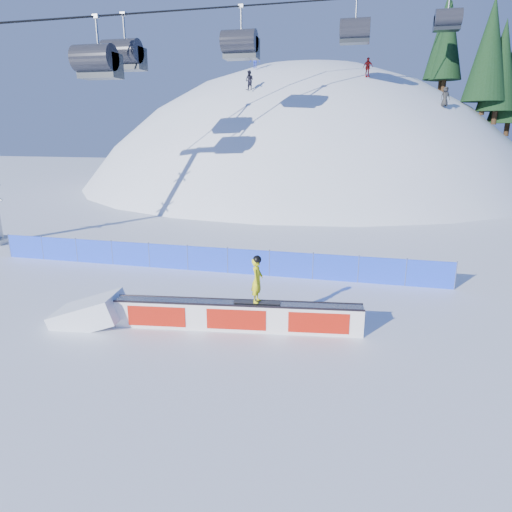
# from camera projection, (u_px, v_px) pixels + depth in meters

# --- Properties ---
(ground) EXTENTS (160.00, 160.00, 0.00)m
(ground) POSITION_uv_depth(u_px,v_px,m) (169.00, 306.00, 17.54)
(ground) COLOR white
(ground) RESTS_ON ground
(snow_hill) EXTENTS (64.00, 64.00, 64.00)m
(snow_hill) POSITION_uv_depth(u_px,v_px,m) (303.00, 316.00, 61.76)
(snow_hill) COLOR white
(snow_hill) RESTS_ON ground
(safety_fence) EXTENTS (22.05, 0.05, 1.30)m
(safety_fence) POSITION_uv_depth(u_px,v_px,m) (207.00, 259.00, 21.59)
(safety_fence) COLOR blue
(safety_fence) RESTS_ON ground
(rail_box) EXTENTS (8.36, 1.68, 1.00)m
(rail_box) POSITION_uv_depth(u_px,v_px,m) (237.00, 316.00, 15.37)
(rail_box) COLOR white
(rail_box) RESTS_ON ground
(snow_ramp) EXTENTS (2.63, 1.84, 1.53)m
(snow_ramp) POSITION_uv_depth(u_px,v_px,m) (90.00, 323.00, 16.01)
(snow_ramp) COLOR white
(snow_ramp) RESTS_ON ground
(snowboarder) EXTENTS (1.58, 0.57, 1.63)m
(snowboarder) POSITION_uv_depth(u_px,v_px,m) (257.00, 280.00, 14.95)
(snowboarder) COLOR black
(snowboarder) RESTS_ON rail_box
(distant_skiers) EXTENTS (19.00, 7.27, 5.62)m
(distant_skiers) POSITION_uv_depth(u_px,v_px,m) (314.00, 74.00, 42.32)
(distant_skiers) COLOR black
(distant_skiers) RESTS_ON ground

